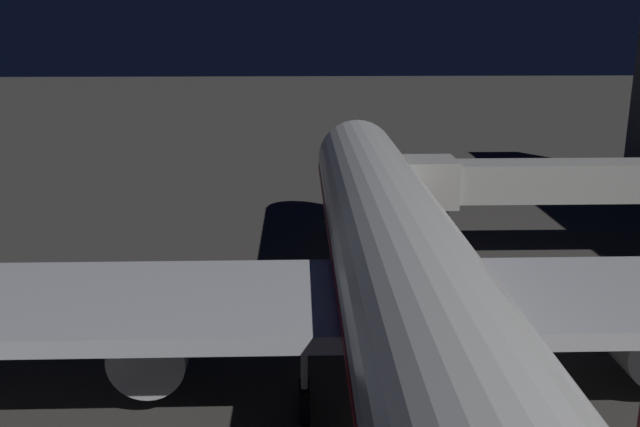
% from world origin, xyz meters
% --- Properties ---
extents(ground_plane, '(320.00, 320.00, 0.00)m').
position_xyz_m(ground_plane, '(0.00, 0.00, 0.00)').
color(ground_plane, '#383533').
extents(airliner_at_gate, '(58.15, 57.44, 17.88)m').
position_xyz_m(airliner_at_gate, '(0.00, 11.05, 5.39)').
color(airliner_at_gate, silver).
rests_on(airliner_at_gate, ground_plane).
extents(jet_bridge, '(19.21, 3.40, 7.09)m').
position_xyz_m(jet_bridge, '(-10.50, -6.31, 5.56)').
color(jet_bridge, '#9E9E99').
rests_on(jet_bridge, ground_plane).
extents(traffic_cone_nose_port, '(0.36, 0.36, 0.55)m').
position_xyz_m(traffic_cone_nose_port, '(-2.20, -16.41, 0.28)').
color(traffic_cone_nose_port, orange).
rests_on(traffic_cone_nose_port, ground_plane).
extents(traffic_cone_nose_starboard, '(0.36, 0.36, 0.55)m').
position_xyz_m(traffic_cone_nose_starboard, '(2.20, -16.41, 0.28)').
color(traffic_cone_nose_starboard, orange).
rests_on(traffic_cone_nose_starboard, ground_plane).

